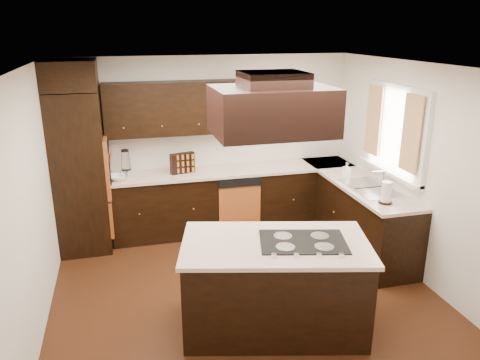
# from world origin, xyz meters

# --- Properties ---
(floor) EXTENTS (4.20, 4.20, 0.02)m
(floor) POSITION_xyz_m (0.00, 0.00, -0.01)
(floor) COLOR #512914
(floor) RESTS_ON ground
(ceiling) EXTENTS (4.20, 4.20, 0.02)m
(ceiling) POSITION_xyz_m (0.00, 0.00, 2.51)
(ceiling) COLOR white
(ceiling) RESTS_ON ground
(wall_back) EXTENTS (4.20, 0.02, 2.50)m
(wall_back) POSITION_xyz_m (0.00, 2.11, 1.25)
(wall_back) COLOR white
(wall_back) RESTS_ON ground
(wall_front) EXTENTS (4.20, 0.02, 2.50)m
(wall_front) POSITION_xyz_m (0.00, -2.11, 1.25)
(wall_front) COLOR white
(wall_front) RESTS_ON ground
(wall_left) EXTENTS (0.02, 4.20, 2.50)m
(wall_left) POSITION_xyz_m (-2.11, 0.00, 1.25)
(wall_left) COLOR white
(wall_left) RESTS_ON ground
(wall_right) EXTENTS (0.02, 4.20, 2.50)m
(wall_right) POSITION_xyz_m (2.11, 0.00, 1.25)
(wall_right) COLOR white
(wall_right) RESTS_ON ground
(oven_column) EXTENTS (0.65, 0.75, 2.12)m
(oven_column) POSITION_xyz_m (-1.78, 1.71, 1.06)
(oven_column) COLOR black
(oven_column) RESTS_ON floor
(wall_oven_face) EXTENTS (0.05, 0.62, 0.78)m
(wall_oven_face) POSITION_xyz_m (-1.43, 1.71, 1.12)
(wall_oven_face) COLOR #C26029
(wall_oven_face) RESTS_ON oven_column
(base_cabinets_back) EXTENTS (2.93, 0.60, 0.88)m
(base_cabinets_back) POSITION_xyz_m (0.03, 1.80, 0.44)
(base_cabinets_back) COLOR black
(base_cabinets_back) RESTS_ON floor
(base_cabinets_right) EXTENTS (0.60, 2.40, 0.88)m
(base_cabinets_right) POSITION_xyz_m (1.80, 0.90, 0.44)
(base_cabinets_right) COLOR black
(base_cabinets_right) RESTS_ON floor
(countertop_back) EXTENTS (2.93, 0.63, 0.04)m
(countertop_back) POSITION_xyz_m (0.03, 1.79, 0.90)
(countertop_back) COLOR beige
(countertop_back) RESTS_ON base_cabinets_back
(countertop_right) EXTENTS (0.63, 2.40, 0.04)m
(countertop_right) POSITION_xyz_m (1.79, 0.90, 0.90)
(countertop_right) COLOR beige
(countertop_right) RESTS_ON base_cabinets_right
(upper_cabinets) EXTENTS (2.00, 0.34, 0.72)m
(upper_cabinets) POSITION_xyz_m (-0.43, 1.93, 1.81)
(upper_cabinets) COLOR black
(upper_cabinets) RESTS_ON wall_back
(dishwasher_front) EXTENTS (0.60, 0.05, 0.72)m
(dishwasher_front) POSITION_xyz_m (0.33, 1.50, 0.40)
(dishwasher_front) COLOR #C26029
(dishwasher_front) RESTS_ON floor
(window_frame) EXTENTS (0.06, 1.32, 1.12)m
(window_frame) POSITION_xyz_m (2.07, 0.55, 1.65)
(window_frame) COLOR white
(window_frame) RESTS_ON wall_right
(window_pane) EXTENTS (0.00, 1.20, 1.00)m
(window_pane) POSITION_xyz_m (2.10, 0.55, 1.65)
(window_pane) COLOR white
(window_pane) RESTS_ON wall_right
(curtain_left) EXTENTS (0.02, 0.34, 0.90)m
(curtain_left) POSITION_xyz_m (2.01, 0.13, 1.70)
(curtain_left) COLOR #FDE4B6
(curtain_left) RESTS_ON wall_right
(curtain_right) EXTENTS (0.02, 0.34, 0.90)m
(curtain_right) POSITION_xyz_m (2.01, 0.97, 1.70)
(curtain_right) COLOR #FDE4B6
(curtain_right) RESTS_ON wall_right
(sink_rim) EXTENTS (0.52, 0.84, 0.01)m
(sink_rim) POSITION_xyz_m (1.80, 0.55, 0.92)
(sink_rim) COLOR silver
(sink_rim) RESTS_ON countertop_right
(island) EXTENTS (1.89, 1.32, 0.88)m
(island) POSITION_xyz_m (0.13, -0.65, 0.44)
(island) COLOR black
(island) RESTS_ON floor
(island_top) EXTENTS (1.97, 1.40, 0.04)m
(island_top) POSITION_xyz_m (0.13, -0.65, 0.90)
(island_top) COLOR beige
(island_top) RESTS_ON island
(cooktop) EXTENTS (0.92, 0.72, 0.01)m
(cooktop) POSITION_xyz_m (0.38, -0.71, 0.93)
(cooktop) COLOR black
(cooktop) RESTS_ON island_top
(range_hood) EXTENTS (1.05, 0.72, 0.42)m
(range_hood) POSITION_xyz_m (0.10, -0.55, 2.16)
(range_hood) COLOR black
(range_hood) RESTS_ON ceiling
(hood_duct) EXTENTS (0.55, 0.50, 0.13)m
(hood_duct) POSITION_xyz_m (0.10, -0.55, 2.44)
(hood_duct) COLOR black
(hood_duct) RESTS_ON ceiling
(blender_base) EXTENTS (0.15, 0.15, 0.10)m
(blender_base) POSITION_xyz_m (-1.19, 1.80, 0.97)
(blender_base) COLOR silver
(blender_base) RESTS_ON countertop_back
(blender_pitcher) EXTENTS (0.13, 0.13, 0.26)m
(blender_pitcher) POSITION_xyz_m (-1.19, 1.80, 1.15)
(blender_pitcher) COLOR silver
(blender_pitcher) RESTS_ON blender_base
(spice_rack) EXTENTS (0.36, 0.18, 0.29)m
(spice_rack) POSITION_xyz_m (-0.42, 1.79, 1.06)
(spice_rack) COLOR black
(spice_rack) RESTS_ON countertop_back
(mixing_bowl) EXTENTS (0.30, 0.30, 0.07)m
(mixing_bowl) POSITION_xyz_m (-1.29, 1.69, 0.95)
(mixing_bowl) COLOR white
(mixing_bowl) RESTS_ON countertop_back
(soap_bottle) EXTENTS (0.11, 0.11, 0.19)m
(soap_bottle) POSITION_xyz_m (1.73, 1.08, 1.02)
(soap_bottle) COLOR white
(soap_bottle) RESTS_ON countertop_right
(paper_towel) EXTENTS (0.16, 0.16, 0.26)m
(paper_towel) POSITION_xyz_m (1.69, 0.02, 1.05)
(paper_towel) COLOR white
(paper_towel) RESTS_ON countertop_right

